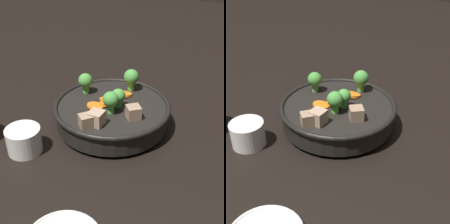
# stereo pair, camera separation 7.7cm
# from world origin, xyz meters

# --- Properties ---
(ground_plane) EXTENTS (3.00, 3.00, 0.00)m
(ground_plane) POSITION_xyz_m (0.00, 0.00, 0.00)
(ground_plane) COLOR black
(stirfry_bowl) EXTENTS (0.29, 0.29, 0.12)m
(stirfry_bowl) POSITION_xyz_m (0.00, -0.00, 0.04)
(stirfry_bowl) COLOR black
(stirfry_bowl) RESTS_ON ground_plane
(tea_cup) EXTENTS (0.08, 0.08, 0.06)m
(tea_cup) POSITION_xyz_m (0.11, 0.19, 0.03)
(tea_cup) COLOR white
(tea_cup) RESTS_ON ground_plane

